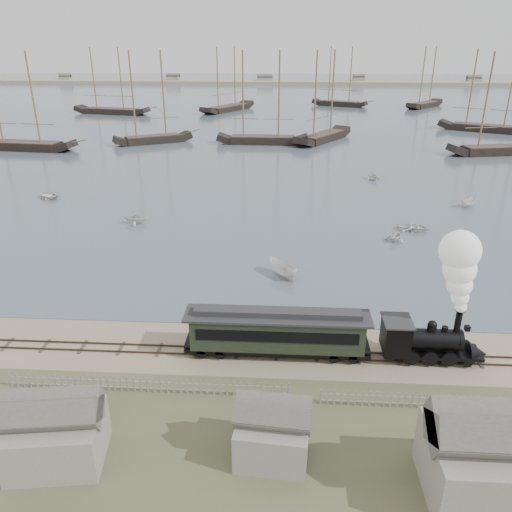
{
  "coord_description": "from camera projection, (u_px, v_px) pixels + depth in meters",
  "views": [
    {
      "loc": [
        2.38,
        -33.69,
        21.88
      ],
      "look_at": [
        -0.18,
        8.5,
        3.5
      ],
      "focal_mm": 35.0,
      "sensor_mm": 36.0,
      "label": 1
    }
  ],
  "objects": [
    {
      "name": "schooner_8",
      "position": [
        341.0,
        76.0,
        173.88
      ],
      "size": [
        19.76,
        11.91,
        20.0
      ],
      "primitive_type": null,
      "rotation": [
        0.0,
        0.0,
        -0.41
      ],
      "color": "black",
      "rests_on": "harbor_water"
    },
    {
      "name": "schooner_2",
      "position": [
        263.0,
        98.0,
        109.82
      ],
      "size": [
        20.76,
        4.96,
        20.0
      ],
      "primitive_type": null,
      "rotation": [
        0.0,
        0.0,
        -0.01
      ],
      "color": "black",
      "rests_on": "harbor_water"
    },
    {
      "name": "ground",
      "position": [
        252.0,
        339.0,
        39.69
      ],
      "size": [
        600.0,
        600.0,
        0.0
      ],
      "primitive_type": "plane",
      "color": "tan",
      "rests_on": "ground"
    },
    {
      "name": "schooner_6",
      "position": [
        109.0,
        81.0,
        155.5
      ],
      "size": [
        25.57,
        10.92,
        20.0
      ],
      "primitive_type": null,
      "rotation": [
        0.0,
        0.0,
        -0.21
      ],
      "color": "black",
      "rests_on": "harbor_water"
    },
    {
      "name": "schooner_5",
      "position": [
        493.0,
        91.0,
        124.93
      ],
      "size": [
        23.45,
        15.28,
        20.0
      ],
      "primitive_type": null,
      "rotation": [
        0.0,
        0.0,
        -0.46
      ],
      "color": "black",
      "rests_on": "harbor_water"
    },
    {
      "name": "rowboat_1",
      "position": [
        135.0,
        217.0,
        64.13
      ],
      "size": [
        2.73,
        3.15,
        1.65
      ],
      "primitive_type": "imported",
      "rotation": [
        0.0,
        0.0,
        1.56
      ],
      "color": "silver",
      "rests_on": "harbor_water"
    },
    {
      "name": "rowboat_3",
      "position": [
        413.0,
        227.0,
        61.88
      ],
      "size": [
        3.56,
        4.36,
        0.79
      ],
      "primitive_type": "imported",
      "rotation": [
        0.0,
        0.0,
        1.33
      ],
      "color": "silver",
      "rests_on": "harbor_water"
    },
    {
      "name": "schooner_7",
      "position": [
        227.0,
        79.0,
        162.08
      ],
      "size": [
        17.05,
        24.36,
        20.0
      ],
      "primitive_type": null,
      "rotation": [
        0.0,
        0.0,
        1.06
      ],
      "color": "black",
      "rests_on": "harbor_water"
    },
    {
      "name": "rowboat_6",
      "position": [
        48.0,
        195.0,
        74.68
      ],
      "size": [
        4.08,
        4.5,
        0.76
      ],
      "primitive_type": "imported",
      "rotation": [
        0.0,
        0.0,
        4.21
      ],
      "color": "silver",
      "rests_on": "harbor_water"
    },
    {
      "name": "beached_dinghy",
      "position": [
        227.0,
        332.0,
        39.74
      ],
      "size": [
        3.1,
        4.26,
        0.86
      ],
      "primitive_type": "imported",
      "rotation": [
        0.0,
        0.0,
        1.6
      ],
      "color": "silver",
      "rests_on": "ground"
    },
    {
      "name": "schooner_3",
      "position": [
        325.0,
        96.0,
        112.88
      ],
      "size": [
        15.31,
        20.5,
        20.0
      ],
      "primitive_type": null,
      "rotation": [
        0.0,
        0.0,
        1.01
      ],
      "color": "black",
      "rests_on": "harbor_water"
    },
    {
      "name": "shed_left",
      "position": [
        61.0,
        459.0,
        28.34
      ],
      "size": [
        5.0,
        4.0,
        4.1
      ],
      "primitive_type": null,
      "color": "gray",
      "rests_on": "ground"
    },
    {
      "name": "schooner_0",
      "position": [
        16.0,
        101.0,
        103.62
      ],
      "size": [
        23.22,
        7.76,
        20.0
      ],
      "primitive_type": null,
      "rotation": [
        0.0,
        0.0,
        -0.11
      ],
      "color": "black",
      "rests_on": "harbor_water"
    },
    {
      "name": "far_spit",
      "position": [
        283.0,
        84.0,
        268.54
      ],
      "size": [
        500.0,
        20.0,
        1.8
      ],
      "primitive_type": "cube",
      "color": "tan",
      "rests_on": "ground"
    },
    {
      "name": "schooner_9",
      "position": [
        428.0,
        77.0,
        170.8
      ],
      "size": [
        16.55,
        18.56,
        20.0
      ],
      "primitive_type": null,
      "rotation": [
        0.0,
        0.0,
        0.88
      ],
      "color": "black",
      "rests_on": "harbor_water"
    },
    {
      "name": "shed_mid",
      "position": [
        272.0,
        455.0,
        28.59
      ],
      "size": [
        4.0,
        3.5,
        3.6
      ],
      "primitive_type": null,
      "color": "gray",
      "rests_on": "ground"
    },
    {
      "name": "picket_fence_west",
      "position": [
        149.0,
        393.0,
        33.64
      ],
      "size": [
        19.0,
        0.1,
        1.2
      ],
      "primitive_type": null,
      "color": "gray",
      "rests_on": "ground"
    },
    {
      "name": "rowboat_7",
      "position": [
        373.0,
        175.0,
        84.29
      ],
      "size": [
        3.65,
        3.48,
        1.5
      ],
      "primitive_type": "imported",
      "rotation": [
        0.0,
        0.0,
        0.47
      ],
      "color": "silver",
      "rests_on": "harbor_water"
    },
    {
      "name": "harbor_water",
      "position": [
        281.0,
        100.0,
        195.3
      ],
      "size": [
        600.0,
        336.0,
        0.06
      ],
      "primitive_type": "cube",
      "color": "#465665",
      "rests_on": "ground"
    },
    {
      "name": "rail_track",
      "position": [
        250.0,
        353.0,
        37.84
      ],
      "size": [
        120.0,
        1.8,
        0.16
      ],
      "color": "#3A2A1F",
      "rests_on": "ground"
    },
    {
      "name": "locomotive",
      "position": [
        450.0,
        307.0,
        35.28
      ],
      "size": [
        7.8,
        2.91,
        9.72
      ],
      "color": "black",
      "rests_on": "ground"
    },
    {
      "name": "shed_right",
      "position": [
        480.0,
        494.0,
        26.15
      ],
      "size": [
        6.0,
        5.0,
        5.1
      ],
      "primitive_type": null,
      "color": "gray",
      "rests_on": "ground"
    },
    {
      "name": "schooner_4",
      "position": [
        506.0,
        104.0,
        99.29
      ],
      "size": [
        21.21,
        8.56,
        20.0
      ],
      "primitive_type": null,
      "rotation": [
        0.0,
        0.0,
        0.19
      ],
      "color": "black",
      "rests_on": "harbor_water"
    },
    {
      "name": "rowboat_5",
      "position": [
        468.0,
        203.0,
        70.57
      ],
      "size": [
        2.94,
        3.34,
        1.26
      ],
      "primitive_type": "imported",
      "rotation": [
        0.0,
        0.0,
        2.22
      ],
      "color": "silver",
      "rests_on": "harbor_water"
    },
    {
      "name": "rowboat_4",
      "position": [
        396.0,
        235.0,
        58.6
      ],
      "size": [
        3.38,
        3.27,
        1.36
      ],
      "primitive_type": "imported",
      "rotation": [
        0.0,
        0.0,
        5.72
      ],
      "color": "silver",
      "rests_on": "harbor_water"
    },
    {
      "name": "picket_fence_east",
      "position": [
        437.0,
        409.0,
        32.13
      ],
      "size": [
        15.0,
        0.1,
        1.2
      ],
      "primitive_type": null,
      "color": "gray",
      "rests_on": "ground"
    },
    {
      "name": "schooner_1",
      "position": [
        150.0,
        98.0,
        110.43
      ],
      "size": [
        17.57,
        12.06,
        20.0
      ],
      "primitive_type": null,
      "rotation": [
        0.0,
        0.0,
        0.5
      ],
      "color": "black",
      "rests_on": "harbor_water"
    },
    {
      "name": "rowboat_2",
      "position": [
        282.0,
        269.0,
        49.75
      ],
      "size": [
        4.03,
        3.61,
        1.53
      ],
      "primitive_type": "imported",
      "rotation": [
        0.0,
        0.0,
        3.81
      ],
      "color": "silver",
      "rests_on": "harbor_water"
    },
    {
      "name": "passenger_coach",
      "position": [
        277.0,
        330.0,
        36.91
      ],
      "size": [
        13.67,
        2.64,
        3.32
      ],
      "color": "black",
      "rests_on": "ground"
    }
  ]
}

